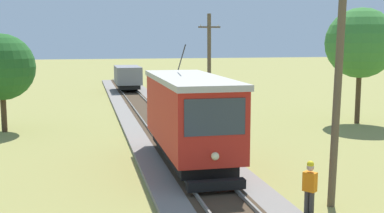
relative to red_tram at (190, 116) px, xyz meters
name	(u,v)px	position (x,y,z in m)	size (l,w,h in m)	color
red_tram	(190,116)	(0.00, 0.00, 0.00)	(2.60, 8.54, 4.79)	red
freight_car	(128,77)	(0.00, 29.23, -0.64)	(2.40, 5.20, 2.31)	slate
utility_pole_near_tram	(338,77)	(3.45, -5.72, 1.97)	(1.40, 0.49, 8.14)	brown
utility_pole_mid	(209,68)	(3.45, 10.10, 1.35)	(1.40, 0.41, 6.89)	brown
track_worker	(310,187)	(2.23, -6.50, -1.21)	(0.42, 0.45, 1.78)	#38332D
tree_left_far	(361,43)	(12.71, 8.15, 2.88)	(4.39, 4.39, 7.28)	#4C3823
tree_right_far	(1,67)	(-8.82, 9.97, 1.55)	(3.81, 3.81, 5.66)	#4C3823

